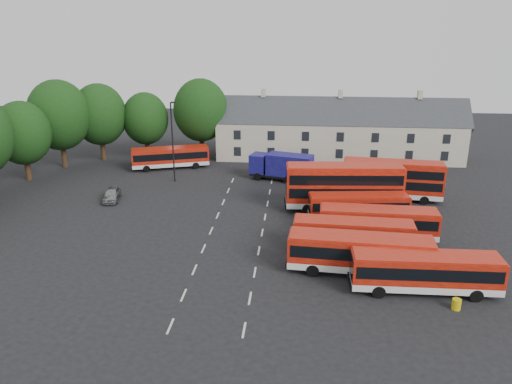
# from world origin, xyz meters

# --- Properties ---
(ground) EXTENTS (140.00, 140.00, 0.00)m
(ground) POSITION_xyz_m (0.00, 0.00, 0.00)
(ground) COLOR black
(ground) RESTS_ON ground
(lane_markings) EXTENTS (5.15, 33.80, 0.01)m
(lane_markings) POSITION_xyz_m (2.50, 2.00, 0.01)
(lane_markings) COLOR beige
(lane_markings) RESTS_ON ground
(treeline) EXTENTS (29.92, 32.59, 12.01)m
(treeline) POSITION_xyz_m (-20.74, 19.36, 6.68)
(treeline) COLOR black
(treeline) RESTS_ON ground
(terrace_houses) EXTENTS (35.70, 7.13, 10.06)m
(terrace_houses) POSITION_xyz_m (14.00, 30.00, 3.86)
(terrace_houses) COLOR beige
(terrace_houses) RESTS_ON ground
(bus_row_a) EXTENTS (10.96, 2.66, 3.09)m
(bus_row_a) POSITION_xyz_m (17.97, -7.94, 1.86)
(bus_row_a) COLOR silver
(bus_row_a) RESTS_ON ground
(bus_row_b) EXTENTS (11.62, 3.46, 3.24)m
(bus_row_b) POSITION_xyz_m (13.42, -5.36, 1.95)
(bus_row_b) COLOR silver
(bus_row_b) RESTS_ON ground
(bus_row_c) EXTENTS (10.53, 2.93, 2.95)m
(bus_row_c) POSITION_xyz_m (13.25, -1.38, 1.77)
(bus_row_c) COLOR silver
(bus_row_c) RESTS_ON ground
(bus_row_d) EXTENTS (10.84, 2.87, 3.04)m
(bus_row_d) POSITION_xyz_m (15.82, 1.49, 1.83)
(bus_row_d) COLOR silver
(bus_row_d) RESTS_ON ground
(bus_row_e) EXTENTS (10.21, 3.39, 2.83)m
(bus_row_e) POSITION_xyz_m (14.49, 5.86, 1.70)
(bus_row_e) COLOR silver
(bus_row_e) RESTS_ON ground
(bus_dd_south) EXTENTS (12.44, 3.69, 5.03)m
(bus_dd_south) POSITION_xyz_m (13.20, 8.84, 2.87)
(bus_dd_south) COLOR silver
(bus_dd_south) RESTS_ON ground
(bus_dd_north) EXTENTS (11.18, 3.60, 4.51)m
(bus_dd_north) POSITION_xyz_m (18.95, 12.69, 2.57)
(bus_dd_north) COLOR silver
(bus_dd_north) RESTS_ON ground
(bus_north) EXTENTS (10.56, 5.50, 2.93)m
(bus_north) POSITION_xyz_m (-9.19, 22.65, 1.76)
(bus_north) COLOR silver
(bus_north) RESTS_ON ground
(box_truck) EXTENTS (8.28, 4.50, 3.46)m
(box_truck) POSITION_xyz_m (6.27, 18.60, 1.94)
(box_truck) COLOR black
(box_truck) RESTS_ON ground
(silver_car) EXTENTS (2.41, 4.42, 1.43)m
(silver_car) POSITION_xyz_m (-12.70, 9.57, 0.71)
(silver_car) COLOR #95989C
(silver_car) RESTS_ON ground
(grit_bin) EXTENTS (0.64, 0.64, 0.80)m
(grit_bin) POSITION_xyz_m (19.77, -10.16, 0.40)
(grit_bin) COLOR gold
(grit_bin) RESTS_ON ground
(lamppost) EXTENTS (0.69, 0.45, 10.07)m
(lamppost) POSITION_xyz_m (-7.25, 17.04, 5.37)
(lamppost) COLOR black
(lamppost) RESTS_ON ground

